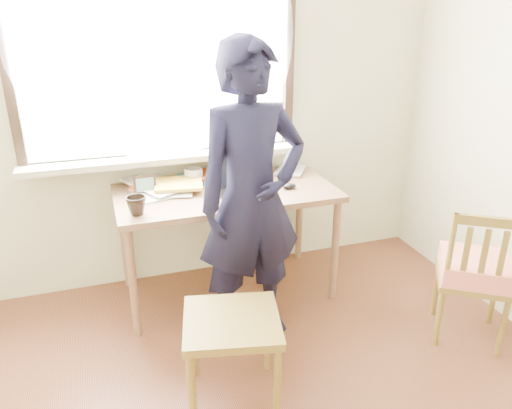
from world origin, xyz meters
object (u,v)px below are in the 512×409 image
object	(u,v)px
laptop	(240,182)
mug_dark	(137,206)
side_chair	(475,271)
mug_white	(194,175)
person	(252,199)
desk	(226,201)
work_chair	(232,331)

from	to	relation	value
laptop	mug_dark	distance (m)	0.70
laptop	side_chair	xyz separation A→B (m)	(1.15, -0.90, -0.36)
mug_white	person	size ratio (longest dim) A/B	0.07
desk	mug_dark	bearing A→B (deg)	-159.47
mug_dark	work_chair	xyz separation A→B (m)	(0.34, -0.76, -0.41)
desk	person	distance (m)	0.52
mug_white	work_chair	size ratio (longest dim) A/B	0.23
side_chair	work_chair	bearing A→B (deg)	-178.23
desk	person	xyz separation A→B (m)	(0.02, -0.48, 0.19)
mug_dark	person	distance (m)	0.66
laptop	mug_white	distance (m)	0.35
mug_white	desk	bearing A→B (deg)	-52.67
desk	side_chair	bearing A→B (deg)	-37.13
desk	laptop	xyz separation A→B (m)	(0.09, -0.03, 0.13)
laptop	mug_white	bearing A→B (deg)	135.33
work_chair	laptop	bearing A→B (deg)	70.83
laptop	mug_dark	bearing A→B (deg)	-164.39
laptop	mug_white	world-z (taller)	laptop
person	work_chair	bearing A→B (deg)	-124.68
desk	side_chair	xyz separation A→B (m)	(1.23, -0.93, -0.23)
mug_white	person	bearing A→B (deg)	-74.91
mug_dark	mug_white	bearing A→B (deg)	45.96
desk	mug_white	xyz separation A→B (m)	(-0.17, 0.22, 0.13)
mug_white	person	world-z (taller)	person
laptop	person	xyz separation A→B (m)	(-0.06, -0.45, 0.06)
laptop	person	bearing A→B (deg)	-98.21
laptop	mug_dark	xyz separation A→B (m)	(-0.67, -0.19, 0.00)
desk	mug_dark	distance (m)	0.64
work_chair	side_chair	bearing A→B (deg)	1.77
desk	person	world-z (taller)	person
mug_white	side_chair	size ratio (longest dim) A/B	0.15
mug_dark	laptop	bearing A→B (deg)	15.61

